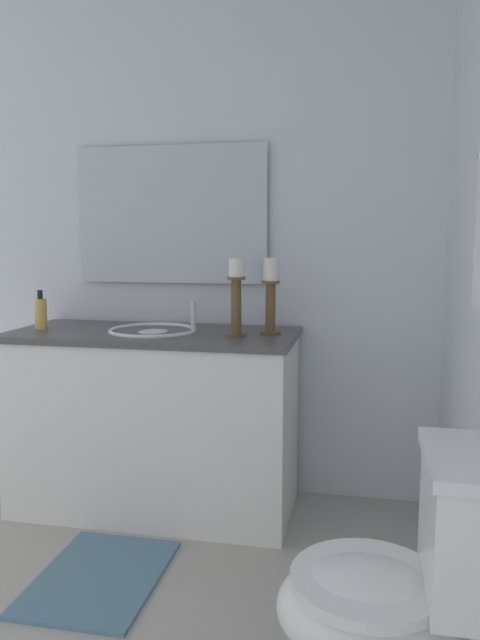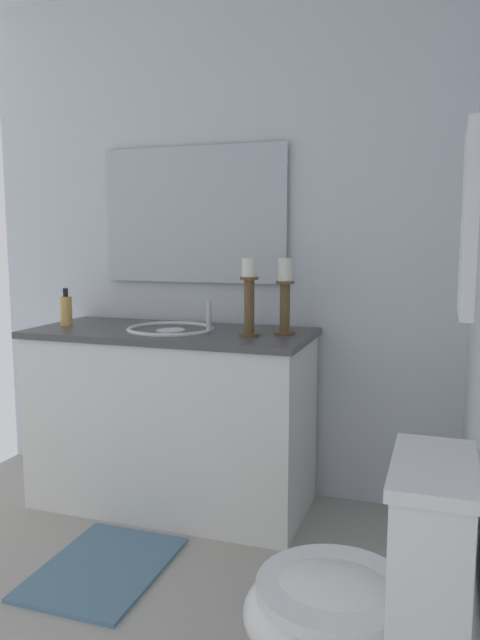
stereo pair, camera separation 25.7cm
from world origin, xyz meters
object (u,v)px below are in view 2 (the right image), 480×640
vanity_cabinet (172,418)px  sink_basin (171,338)px  towel_near_vanity (469,222)px  mirror (193,215)px  toilet (362,607)px  bath_mat (104,568)px  candle_holder_tall (285,294)px  soap_bottle (66,310)px  candle_holder_short (249,295)px

vanity_cabinet → sink_basin: 0.38m
vanity_cabinet → towel_near_vanity: 1.80m
mirror → toilet: bearing=36.3°
vanity_cabinet → mirror: mirror is taller
vanity_cabinet → towel_near_vanity: bearing=51.3°
vanity_cabinet → bath_mat: 0.75m
mirror → candle_holder_tall: (0.24, 0.53, -0.35)m
soap_bottle → bath_mat: soap_bottle is taller
towel_near_vanity → toilet: bearing=-56.9°
sink_basin → mirror: mirror is taller
soap_bottle → towel_near_vanity: (0.95, 1.76, 0.38)m
vanity_cabinet → candle_holder_tall: bearing=93.8°
candle_holder_tall → towel_near_vanity: bearing=34.4°
mirror → candle_holder_tall: bearing=65.3°
candle_holder_short → sink_basin: bearing=-97.2°
towel_near_vanity → soap_bottle: bearing=-118.4°
mirror → towel_near_vanity: mirror is taller
sink_basin → soap_bottle: bearing=-86.4°
candle_holder_short → toilet: 1.40m
vanity_cabinet → candle_holder_short: bearing=82.8°
mirror → candle_holder_tall: mirror is taller
bath_mat → mirror: bearing=-180.0°
mirror → candle_holder_tall: size_ratio=2.85×
candle_holder_tall → towel_near_vanity: 1.27m
mirror → toilet: size_ratio=1.26×
soap_bottle → toilet: (1.09, 1.56, -0.54)m
sink_basin → bath_mat: size_ratio=0.67×
sink_basin → candle_holder_tall: candle_holder_tall is taller
mirror → soap_bottle: size_ratio=5.27×
vanity_cabinet → toilet: bearing=42.5°
bath_mat → candle_holder_short: bearing=145.5°
candle_holder_tall → bath_mat: size_ratio=0.55×
mirror → sink_basin: bearing=0.2°
mirror → towel_near_vanity: 1.77m
candle_holder_tall → candle_holder_short: 0.16m
mirror → toilet: 2.00m
vanity_cabinet → bath_mat: (0.62, 0.00, -0.41)m
sink_basin → bath_mat: 1.01m
soap_bottle → bath_mat: (0.59, 0.53, -0.90)m
towel_near_vanity → bath_mat: towel_near_vanity is taller
mirror → bath_mat: bearing=0.0°
candle_holder_tall → sink_basin: bearing=-86.2°
mirror → bath_mat: mirror is taller
soap_bottle → vanity_cabinet: bearing=93.6°
candle_holder_tall → toilet: bearing=23.2°
vanity_cabinet → mirror: (-0.28, 0.00, 0.95)m
towel_near_vanity → mirror: bearing=-135.8°
candle_holder_tall → soap_bottle: bearing=-86.3°
toilet → mirror: bearing=-143.7°
vanity_cabinet → soap_bottle: (0.03, -0.53, 0.49)m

